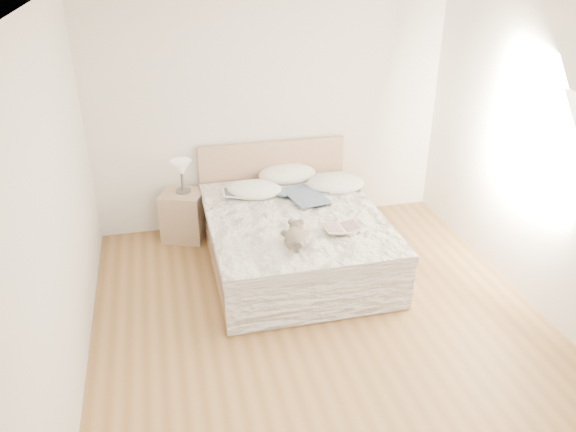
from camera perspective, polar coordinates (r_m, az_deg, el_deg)
The scene contains 17 objects.
floor at distance 5.03m, azimuth 3.82°, elevation -11.51°, with size 4.00×4.50×0.00m, color brown.
ceiling at distance 3.98m, azimuth 5.06°, elevation 20.74°, with size 4.00×4.50×0.00m, color white.
wall_back at distance 6.38m, azimuth -1.79°, elevation 10.71°, with size 4.00×0.02×2.70m, color silver.
wall_front at distance 2.62m, azimuth 19.88°, elevation -17.30°, with size 4.00×0.02×2.70m, color silver.
wall_left at distance 4.22m, azimuth -22.54°, elevation -0.09°, with size 0.02×4.50×2.70m, color silver.
wall_right at distance 5.26m, azimuth 25.68°, elevation 4.49°, with size 0.02×4.50×2.70m, color silver.
window at distance 5.44m, azimuth 23.92°, elevation 6.66°, with size 0.02×1.30×1.10m, color white.
bed at distance 5.82m, azimuth 0.50°, elevation -2.06°, with size 1.72×2.14×1.00m.
nightstand at distance 6.41m, azimuth -10.52°, elevation 0.05°, with size 0.45×0.40×0.56m, color tan.
table_lamp at distance 6.22m, azimuth -10.77°, elevation 4.65°, with size 0.30×0.30×0.37m.
pillow_left at distance 6.07m, azimuth -3.46°, elevation 2.67°, with size 0.59×0.41×0.18m, color white.
pillow_middle at distance 6.47m, azimuth -0.07°, elevation 4.29°, with size 0.67×0.47×0.20m, color white.
pillow_right at distance 6.24m, azimuth 4.82°, elevation 3.33°, with size 0.65×0.46×0.20m, color silver.
blouse at distance 5.95m, azimuth 1.80°, elevation 2.07°, with size 0.55×0.59×0.02m, color #384A61, non-canonical shape.
photo_book at distance 6.04m, azimuth -5.01°, elevation 2.36°, with size 0.36×0.24×0.03m, color white.
childrens_book at distance 5.31m, azimuth 5.46°, elevation -1.21°, with size 0.35×0.24×0.02m, color beige.
teddy_bear at distance 5.01m, azimuth 0.63°, elevation -2.65°, with size 0.22×0.31×0.16m, color #63594A, non-canonical shape.
Camera 1 is at (-1.24, -3.76, 3.11)m, focal length 35.00 mm.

